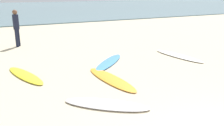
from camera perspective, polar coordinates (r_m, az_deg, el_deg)
ocean_water at (r=40.36m, az=-22.01°, el=11.61°), size 120.00×40.00×0.08m
surfboard_0 at (r=5.98m, az=-1.33°, el=-9.54°), size 2.00×1.81×0.07m
surfboard_1 at (r=9.36m, az=-0.72°, el=0.21°), size 2.08×2.08×0.08m
surfboard_3 at (r=10.64m, az=15.14°, el=1.64°), size 0.85×2.53×0.08m
surfboard_4 at (r=7.61m, az=-0.25°, el=-3.72°), size 0.81×2.57×0.06m
surfboard_5 at (r=8.41m, az=-19.50°, el=-2.69°), size 1.10×2.32×0.07m
beachgoer_near at (r=12.86m, az=-21.31°, el=7.97°), size 0.38×0.38×1.79m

